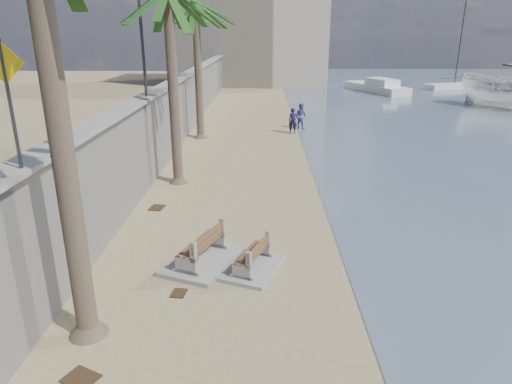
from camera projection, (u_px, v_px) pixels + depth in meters
name	position (u px, v px, depth m)	size (l,w,h in m)	color
ground_plane	(277.00, 375.00, 8.62)	(140.00, 140.00, 0.00)	#9A865E
seawall	(180.00, 110.00, 26.97)	(0.45, 70.00, 3.50)	gray
wall_cap	(178.00, 79.00, 26.37)	(0.80, 70.00, 0.12)	gray
end_building	(249.00, 24.00, 55.36)	(18.00, 12.00, 14.00)	#B7AA93
bench_near	(202.00, 249.00, 12.64)	(2.32, 2.74, 0.97)	gray
bench_far	(252.00, 258.00, 12.33)	(1.91, 2.27, 0.81)	gray
palm_back	(196.00, 6.00, 25.35)	(5.00, 5.00, 8.47)	brown
pedestrian_sign	(7.00, 88.00, 8.39)	(0.78, 0.07, 2.40)	#2D2D33
streetlight	(140.00, 18.00, 17.80)	(0.28, 0.28, 5.12)	#2D2D33
person_a	(293.00, 119.00, 28.74)	(0.66, 0.45, 1.84)	#171233
person_b	(301.00, 114.00, 30.34)	(0.90, 0.70, 1.86)	#5159A7
yacht_far	(375.00, 89.00, 48.83)	(8.84, 2.48, 1.50)	silver
sailboat_west	(454.00, 86.00, 51.73)	(7.38, 4.47, 10.67)	silver
debris_b	(81.00, 378.00, 8.51)	(0.62, 0.50, 0.03)	#382616
debris_c	(157.00, 208.00, 16.77)	(0.61, 0.49, 0.03)	#382616
debris_d	(179.00, 293.00, 11.28)	(0.43, 0.35, 0.03)	#382616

